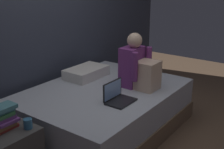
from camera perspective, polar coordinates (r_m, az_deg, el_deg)
ground_plane at (r=3.50m, az=0.36°, el=-12.96°), size 8.00×8.00×0.00m
wall_back at (r=3.84m, az=-14.53°, el=10.84°), size 5.60×0.10×2.70m
bed at (r=3.67m, az=-1.60°, el=-6.69°), size 2.00×1.50×0.53m
person_sitting at (r=3.57m, az=5.04°, el=1.45°), size 0.39×0.44×0.66m
laptop at (r=3.20m, az=1.07°, el=-4.27°), size 0.32×0.23×0.22m
pillow at (r=3.96m, az=-4.95°, el=0.39°), size 0.56×0.36×0.13m
book_stack at (r=2.77m, az=-20.06°, el=-7.76°), size 0.24×0.18×0.22m
mug at (r=2.74m, az=-15.78°, el=-9.04°), size 0.08×0.08×0.09m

